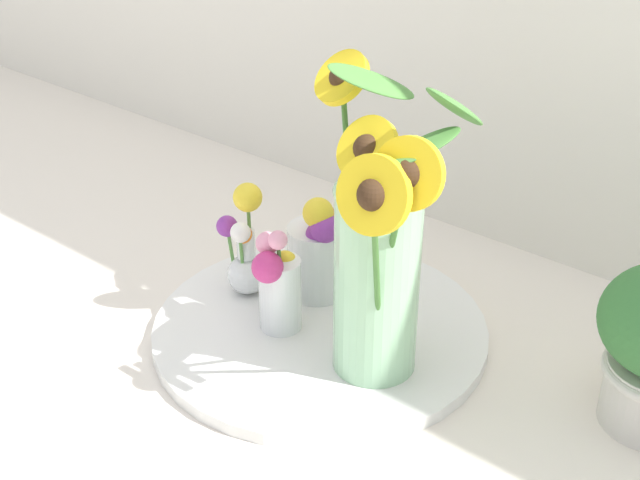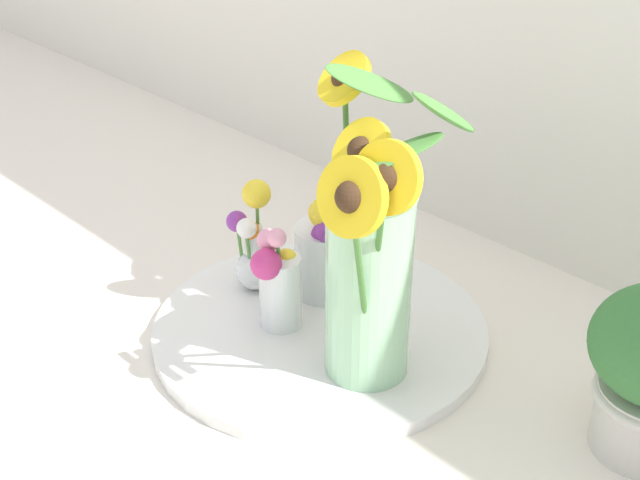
# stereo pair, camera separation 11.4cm
# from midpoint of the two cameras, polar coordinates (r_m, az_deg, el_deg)

# --- Properties ---
(ground_plane) EXTENTS (6.00, 6.00, 0.00)m
(ground_plane) POSITION_cam_midpoint_polar(r_m,az_deg,el_deg) (1.22, 1.14, -6.20)
(ground_plane) COLOR silver
(serving_tray) EXTENTS (0.45, 0.45, 0.02)m
(serving_tray) POSITION_cam_midpoint_polar(r_m,az_deg,el_deg) (1.22, 2.70, -5.88)
(serving_tray) COLOR white
(serving_tray) RESTS_ON ground_plane
(mason_jar_sunflowers) EXTENTS (0.27, 0.21, 0.41)m
(mason_jar_sunflowers) POSITION_cam_midpoint_polar(r_m,az_deg,el_deg) (1.05, 6.46, -1.20)
(mason_jar_sunflowers) COLOR #99CC9E
(mason_jar_sunflowers) RESTS_ON serving_tray
(vase_small_center) EXTENTS (0.06, 0.07, 0.15)m
(vase_small_center) POSITION_cam_midpoint_polar(r_m,az_deg,el_deg) (1.17, 0.06, -2.71)
(vase_small_center) COLOR white
(vase_small_center) RESTS_ON serving_tray
(vase_bulb_right) EXTENTS (0.08, 0.07, 0.17)m
(vase_bulb_right) POSITION_cam_midpoint_polar(r_m,az_deg,el_deg) (1.26, -1.74, -0.38)
(vase_bulb_right) COLOR white
(vase_bulb_right) RESTS_ON serving_tray
(vase_small_back) EXTENTS (0.09, 0.08, 0.16)m
(vase_small_back) POSITION_cam_midpoint_polar(r_m,az_deg,el_deg) (1.24, 2.91, -0.79)
(vase_small_back) COLOR white
(vase_small_back) RESTS_ON serving_tray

